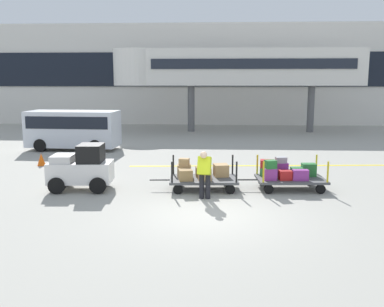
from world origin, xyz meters
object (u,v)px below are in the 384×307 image
(baggage_handler, at_px, (204,172))
(safety_cone_far, at_px, (41,159))
(baggage_tug, at_px, (82,168))
(shuttle_van, at_px, (73,127))
(baggage_cart_lead, at_px, (202,175))
(baggage_cart_middle, at_px, (287,174))

(baggage_handler, xyz_separation_m, safety_cone_far, (-7.32, 5.07, -0.59))
(baggage_handler, distance_m, safety_cone_far, 8.92)
(safety_cone_far, bearing_deg, baggage_handler, -34.71)
(baggage_tug, height_order, shuttle_van, shuttle_van)
(baggage_cart_lead, bearing_deg, shuttle_van, 131.06)
(baggage_handler, bearing_deg, baggage_cart_lead, 95.71)
(baggage_cart_lead, bearing_deg, baggage_handler, -84.29)
(baggage_tug, distance_m, safety_cone_far, 5.16)
(baggage_cart_middle, height_order, shuttle_van, shuttle_van)
(baggage_handler, bearing_deg, baggage_cart_middle, 27.22)
(baggage_cart_lead, xyz_separation_m, safety_cone_far, (-7.19, 3.80, -0.22))
(baggage_tug, bearing_deg, shuttle_van, 109.91)
(baggage_tug, height_order, baggage_cart_middle, baggage_tug)
(baggage_tug, xyz_separation_m, baggage_cart_lead, (4.09, 0.30, -0.25))
(baggage_cart_lead, distance_m, baggage_cart_middle, 2.95)
(baggage_cart_middle, xyz_separation_m, safety_cone_far, (-10.14, 3.62, -0.26))
(shuttle_van, height_order, safety_cone_far, shuttle_van)
(safety_cone_far, bearing_deg, shuttle_van, 89.90)
(baggage_cart_middle, xyz_separation_m, baggage_handler, (-2.82, -1.45, 0.33))
(baggage_cart_middle, xyz_separation_m, shuttle_van, (-10.13, 8.06, 0.70))
(baggage_cart_lead, distance_m, safety_cone_far, 8.13)
(baggage_cart_middle, bearing_deg, shuttle_van, 141.48)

